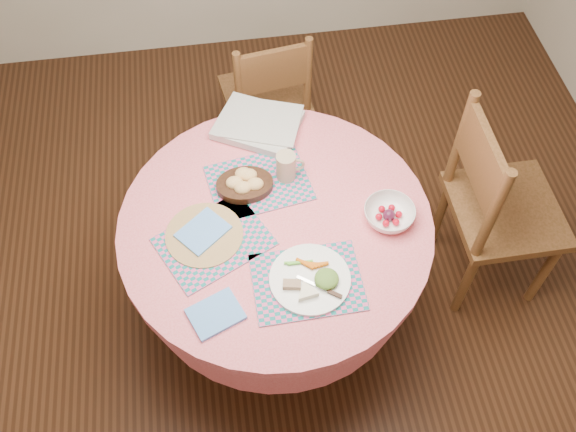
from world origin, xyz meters
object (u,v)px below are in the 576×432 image
at_px(chair_back, 268,96).
at_px(fruit_bowl, 389,214).
at_px(dinner_plate, 312,279).
at_px(bread_bowl, 245,183).
at_px(dining_table, 276,248).
at_px(latte_mug, 287,166).
at_px(wicker_trivet, 204,235).
at_px(chair_right, 496,206).

relative_size(chair_back, fruit_bowl, 3.85).
bearing_deg(dinner_plate, bread_bowl, 112.52).
bearing_deg(bread_bowl, chair_back, 76.55).
relative_size(dining_table, dinner_plate, 4.14).
height_order(dinner_plate, latte_mug, latte_mug).
relative_size(dining_table, chair_back, 1.38).
height_order(dining_table, dinner_plate, dinner_plate).
bearing_deg(dinner_plate, wicker_trivet, 145.17).
height_order(chair_back, fruit_bowl, chair_back).
bearing_deg(dining_table, bread_bowl, 118.24).
relative_size(chair_back, bread_bowl, 3.92).
xyz_separation_m(chair_right, wicker_trivet, (-1.26, -0.10, 0.21)).
bearing_deg(dinner_plate, fruit_bowl, 34.01).
relative_size(chair_back, latte_mug, 7.16).
bearing_deg(chair_back, fruit_bowl, 100.43).
bearing_deg(dinner_plate, latte_mug, 92.10).
height_order(chair_back, wicker_trivet, chair_back).
bearing_deg(wicker_trivet, chair_right, 4.69).
distance_m(dining_table, fruit_bowl, 0.50).
distance_m(chair_back, latte_mug, 0.83).
height_order(chair_back, bread_bowl, chair_back).
distance_m(chair_back, wicker_trivet, 1.10).
distance_m(wicker_trivet, fruit_bowl, 0.72).
bearing_deg(bread_bowl, dining_table, -61.76).
relative_size(dining_table, latte_mug, 9.86).
distance_m(chair_back, dinner_plate, 1.29).
relative_size(chair_back, dinner_plate, 3.01).
xyz_separation_m(dinner_plate, bread_bowl, (-0.19, 0.47, 0.02)).
relative_size(dinner_plate, fruit_bowl, 1.28).
relative_size(dinner_plate, bread_bowl, 1.30).
xyz_separation_m(bread_bowl, fruit_bowl, (0.54, -0.23, -0.01)).
height_order(bread_bowl, latte_mug, latte_mug).
bearing_deg(dinner_plate, chair_right, 22.36).
bearing_deg(chair_back, dinner_plate, 81.86).
bearing_deg(bread_bowl, wicker_trivet, -131.28).
xyz_separation_m(dining_table, dinner_plate, (0.10, -0.28, 0.22)).
bearing_deg(fruit_bowl, latte_mug, 143.56).
bearing_deg(latte_mug, dining_table, -109.66).
xyz_separation_m(wicker_trivet, bread_bowl, (0.18, 0.21, 0.03)).
bearing_deg(fruit_bowl, bread_bowl, 156.43).
xyz_separation_m(dining_table, bread_bowl, (-0.10, 0.18, 0.23)).
bearing_deg(latte_mug, fruit_bowl, -36.44).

